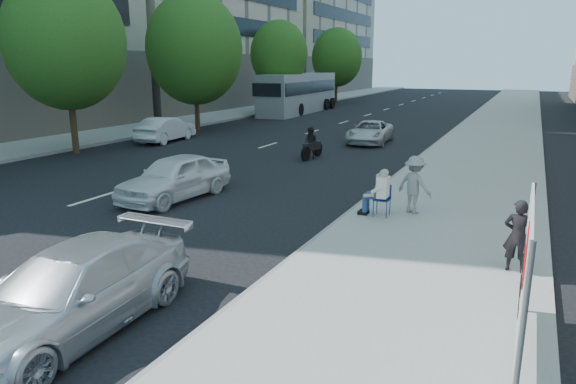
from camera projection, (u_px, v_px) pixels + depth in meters
The scene contains 17 objects.
ground at pixel (238, 249), 11.82m from camera, with size 160.00×160.00×0.00m, color black.
near_sidewalk at pixel (491, 141), 27.69m from camera, with size 5.00×120.00×0.15m, color gray.
far_sidewalk at pixel (178, 123), 36.28m from camera, with size 4.50×120.00×0.15m, color gray.
tree_far_b at pixel (65, 41), 23.26m from camera, with size 5.40×5.40×8.24m.
tree_far_c at pixel (194, 49), 32.05m from camera, with size 6.00×6.00×8.47m.
tree_far_d at pixel (279, 54), 42.61m from camera, with size 4.80×4.80×7.65m.
tree_far_e at pixel (337, 57), 54.92m from camera, with size 5.40×5.40×7.89m.
seated_protester at pixel (379, 190), 13.78m from camera, with size 0.83×1.12×1.31m.
jogger at pixel (414, 185), 14.01m from camera, with size 1.03×0.59×1.59m, color gray.
pedestrian_woman at pixel (518, 236), 10.04m from camera, with size 0.54×0.35×1.47m, color black.
protest_banner at pixel (525, 273), 6.96m from camera, with size 0.08×3.06×2.20m.
parked_sedan at pixel (72, 291), 8.11m from camera, with size 1.86×4.58×1.33m, color #B9BBC0.
white_sedan_near at pixel (175, 177), 16.09m from camera, with size 1.65×4.11×1.40m, color white.
white_sedan_mid at pixel (166, 129), 28.03m from camera, with size 1.41×4.05×1.33m, color silver.
white_sedan_far at pixel (370, 132), 27.51m from camera, with size 1.95×4.23×1.17m, color silver.
motorcycle at pixel (311, 145), 22.92m from camera, with size 0.76×2.05×1.42m.
bus at pixel (299, 93), 44.30m from camera, with size 2.98×12.13×3.30m.
Camera 1 is at (5.79, -9.59, 4.17)m, focal length 32.00 mm.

